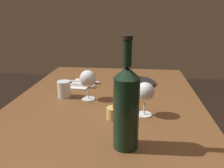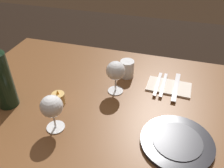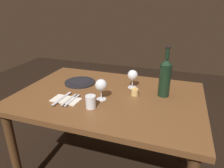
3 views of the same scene
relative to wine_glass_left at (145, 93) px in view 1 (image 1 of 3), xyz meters
The scene contains 11 objects.
dining_table 0.29m from the wine_glass_left, 53.49° to the left, with size 1.30×0.90×0.74m.
wine_glass_left is the anchor object (origin of this frame).
wine_glass_right 0.31m from the wine_glass_left, 60.61° to the left, with size 0.08×0.08×0.15m.
wine_bottle 0.25m from the wine_glass_left, 164.97° to the left, with size 0.08×0.08×0.35m.
water_tumbler 0.43m from the wine_glass_left, 66.64° to the left, with size 0.06×0.06×0.08m.
votive_candle 0.15m from the wine_glass_left, 111.16° to the left, with size 0.05×0.05×0.07m.
dinner_plate 0.44m from the wine_glass_left, ahead, with size 0.24×0.24×0.02m.
folded_napkin 0.52m from the wine_glass_left, 43.96° to the left, with size 0.19×0.12×0.01m.
fork_inner 0.50m from the wine_glass_left, 45.97° to the left, with size 0.02×0.18×0.00m.
fork_outer 0.49m from the wine_glass_left, 48.12° to the left, with size 0.02×0.18×0.00m.
table_knife 0.54m from the wine_glass_left, 41.74° to the left, with size 0.03×0.21×0.00m.
Camera 1 is at (-1.02, -0.14, 1.16)m, focal length 37.32 mm.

